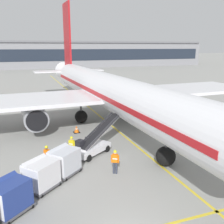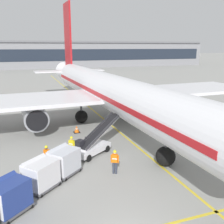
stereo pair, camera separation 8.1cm
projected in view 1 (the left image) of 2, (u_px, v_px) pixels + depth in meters
parked_airplane at (107, 91)px, 29.53m from camera, size 37.66×47.68×15.92m
belt_loader at (93, 144)px, 21.44m from camera, size 5.14×4.07×2.84m
baggage_cart_lead at (64, 161)px, 17.89m from camera, size 2.59×2.52×1.91m
baggage_cart_second at (40, 174)px, 16.02m from camera, size 2.59×2.52×1.91m
baggage_cart_third at (9, 196)px, 13.67m from camera, size 2.59×2.52×1.91m
ground_crew_by_loader at (47, 155)px, 18.76m from camera, size 0.43×0.44×1.74m
ground_crew_by_carts at (115, 160)px, 17.95m from camera, size 0.51×0.39×1.74m
ground_crew_marshaller at (72, 145)px, 20.67m from camera, size 0.45×0.43×1.74m
safety_cone_engine_keepout at (77, 129)px, 26.77m from camera, size 0.63×0.63×0.72m
apron_guidance_line_lead_in at (110, 124)px, 29.64m from camera, size 0.20×110.00×0.01m
apron_guidance_line_stop_bar at (216, 212)px, 13.96m from camera, size 12.00×0.20×0.01m
terminal_building at (56, 54)px, 113.36m from camera, size 133.23×21.78×10.86m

